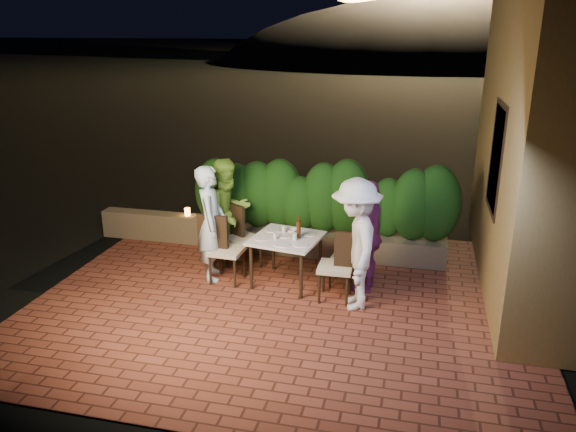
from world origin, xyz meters
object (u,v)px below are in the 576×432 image
(beer_bottle, at_px, (299,227))
(chair_left_front, at_px, (227,249))
(chair_left_back, at_px, (243,238))
(diner_white, at_px, (356,244))
(parapet_lamp, at_px, (187,212))
(diner_blue, at_px, (211,223))
(dining_table, at_px, (286,260))
(diner_purple, at_px, (368,236))
(diner_green, at_px, (228,213))
(chair_right_back, at_px, (344,258))
(chair_right_front, at_px, (335,266))
(bowl, at_px, (292,230))

(beer_bottle, bearing_deg, chair_left_front, -172.25)
(chair_left_back, distance_m, diner_white, 2.15)
(chair_left_back, xyz_separation_m, parapet_lamp, (-1.33, 0.88, 0.05))
(chair_left_front, bearing_deg, diner_blue, 166.73)
(dining_table, distance_m, chair_left_back, 0.93)
(chair_left_front, xyz_separation_m, parapet_lamp, (-1.25, 1.43, 0.05))
(diner_blue, distance_m, diner_purple, 2.38)
(diner_green, xyz_separation_m, parapet_lamp, (-1.07, 0.81, -0.32))
(chair_right_back, relative_size, diner_blue, 0.48)
(chair_left_front, xyz_separation_m, chair_right_front, (1.70, -0.22, -0.01))
(diner_blue, xyz_separation_m, diner_purple, (2.38, 0.16, -0.06))
(diner_blue, bearing_deg, chair_left_back, -52.49)
(chair_left_front, bearing_deg, beer_bottle, 10.46)
(chair_right_back, xyz_separation_m, parapet_lamp, (-3.01, 1.15, 0.14))
(chair_left_back, bearing_deg, diner_purple, 23.54)
(chair_right_front, bearing_deg, bowl, -39.52)
(beer_bottle, distance_m, parapet_lamp, 2.68)
(bowl, height_order, diner_green, diner_green)
(parapet_lamp, bearing_deg, diner_purple, -19.52)
(bowl, height_order, diner_purple, diner_purple)
(diner_purple, bearing_deg, chair_right_front, -38.04)
(dining_table, xyz_separation_m, bowl, (0.02, 0.27, 0.39))
(chair_right_front, relative_size, diner_blue, 0.58)
(dining_table, bearing_deg, chair_left_front, -171.69)
(dining_table, bearing_deg, diner_green, 155.79)
(beer_bottle, distance_m, bowl, 0.34)
(diner_white, bearing_deg, parapet_lamp, -133.19)
(chair_left_front, distance_m, diner_white, 2.07)
(diner_blue, bearing_deg, diner_green, -24.31)
(chair_right_front, xyz_separation_m, diner_green, (-1.89, 0.84, 0.37))
(beer_bottle, relative_size, bowl, 2.19)
(bowl, height_order, parapet_lamp, bowl)
(dining_table, height_order, diner_blue, diner_blue)
(chair_left_front, height_order, parapet_lamp, chair_left_front)
(beer_bottle, distance_m, diner_green, 1.35)
(diner_purple, bearing_deg, diner_blue, -82.28)
(chair_left_back, bearing_deg, parapet_lamp, 178.66)
(beer_bottle, height_order, chair_left_back, beer_bottle)
(chair_left_front, bearing_deg, diner_purple, 9.07)
(dining_table, bearing_deg, parapet_lamp, 148.99)
(beer_bottle, xyz_separation_m, chair_right_front, (0.62, -0.37, -0.40))
(dining_table, distance_m, chair_right_front, 0.88)
(dining_table, relative_size, chair_left_back, 0.93)
(bowl, xyz_separation_m, chair_left_front, (-0.92, -0.40, -0.25))
(dining_table, height_order, diner_green, diner_green)
(dining_table, height_order, chair_right_front, chair_right_front)
(chair_left_front, xyz_separation_m, diner_white, (1.99, -0.37, 0.40))
(chair_left_back, bearing_deg, dining_table, 5.51)
(bowl, height_order, diner_white, diner_white)
(beer_bottle, bearing_deg, dining_table, -175.07)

